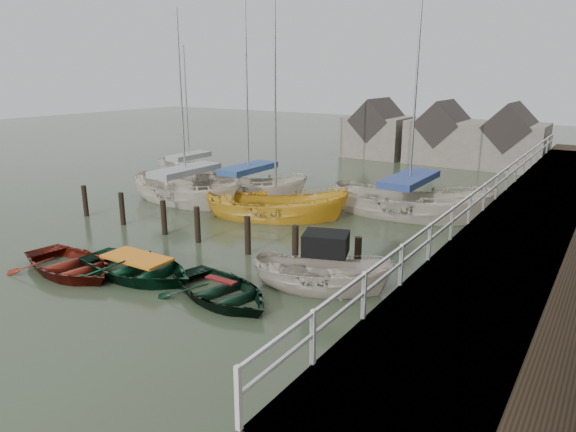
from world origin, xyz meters
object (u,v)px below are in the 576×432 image
Objects in this scene: rowboat_red at (71,273)px; rowboat_dkgreen at (222,299)px; motorboat at (322,286)px; rowboat_green at (138,277)px; sailboat_b at (249,195)px; sailboat_d at (408,214)px; sailboat_c at (276,217)px; sailboat_e at (190,175)px; sailboat_a at (187,201)px.

rowboat_red reaches higher than rowboat_dkgreen.
rowboat_green is at bearing 94.39° from motorboat.
rowboat_dkgreen is 0.84× the size of motorboat.
rowboat_red is 0.35× the size of sailboat_b.
rowboat_dkgreen is 0.31× the size of sailboat_d.
sailboat_e is at bearing 41.15° from sailboat_c.
sailboat_b is at bearing 15.26° from rowboat_red.
rowboat_dkgreen is at bearing -178.56° from sailboat_c.
rowboat_red is 11.70m from sailboat_b.
motorboat is 9.32m from sailboat_d.
rowboat_dkgreen is 12.57m from sailboat_b.
rowboat_green is 11.24m from sailboat_b.
sailboat_b is 1.05× the size of sailboat_c.
sailboat_b is 0.93× the size of sailboat_d.
sailboat_e is (-7.97, 13.88, 0.06)m from rowboat_red.
sailboat_e is at bearing 37.30° from rowboat_red.
sailboat_c is at bearing 0.70° from rowboat_green.
sailboat_c is (-0.25, 8.09, 0.01)m from rowboat_green.
rowboat_red is at bearing 117.25° from rowboat_dkgreen.
sailboat_d reaches higher than motorboat.
rowboat_dkgreen is 0.34× the size of sailboat_c.
sailboat_d is at bearing -22.49° from rowboat_green.
sailboat_d reaches higher than rowboat_red.
sailboat_c reaches higher than motorboat.
rowboat_dkgreen is at bearing -88.10° from rowboat_green.
rowboat_dkgreen is 0.37× the size of sailboat_a.
sailboat_a is at bearing 132.39° from sailboat_b.
sailboat_c is (-3.56, 7.92, 0.01)m from rowboat_dkgreen.
rowboat_green is 0.34× the size of sailboat_d.
sailboat_d is at bearing -94.15° from sailboat_b.
sailboat_c is 1.27× the size of sailboat_e.
motorboat is 0.44× the size of sailboat_a.
rowboat_red is at bearing -142.90° from sailboat_e.
sailboat_e is at bearing 58.95° from sailboat_b.
rowboat_green is 0.41× the size of sailboat_a.
sailboat_e is (-15.44, 10.54, -0.03)m from motorboat.
sailboat_c is (-5.62, 5.73, -0.09)m from motorboat.
rowboat_green is at bearing -141.63° from sailboat_a.
sailboat_c is at bearing 25.07° from motorboat.
sailboat_e is (-6.38, 2.29, -0.00)m from sailboat_b.
sailboat_d is at bearing -14.45° from motorboat.
rowboat_green is 0.49× the size of sailboat_e.
sailboat_e is at bearing 61.68° from rowboat_dkgreen.
sailboat_b is (-1.59, 11.59, 0.06)m from rowboat_red.
sailboat_b is (-7.00, 10.44, 0.06)m from rowboat_dkgreen.
rowboat_red is 14.28m from sailboat_d.
motorboat is 0.39× the size of sailboat_b.
sailboat_e reaches higher than rowboat_dkgreen.
sailboat_d is (1.26, 11.48, 0.06)m from rowboat_dkgreen.
sailboat_a is at bearing 28.80° from rowboat_red.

